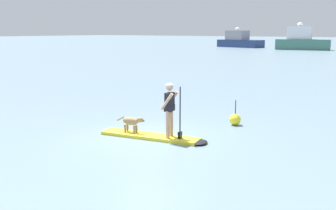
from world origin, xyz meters
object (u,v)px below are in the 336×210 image
(moored_boat_far_starboard, at_px, (239,41))
(marker_buoy, at_px, (235,119))
(paddleboard, at_px, (156,137))
(dog, at_px, (132,122))
(person_paddler, at_px, (170,106))
(moored_boat_starboard, at_px, (302,41))

(moored_boat_far_starboard, distance_m, marker_buoy, 67.23)
(paddleboard, bearing_deg, dog, -168.85)
(person_paddler, relative_size, marker_buoy, 1.85)
(dog, bearing_deg, paddleboard, 11.15)
(paddleboard, bearing_deg, moored_boat_far_starboard, 113.05)
(dog, relative_size, moored_boat_far_starboard, 0.10)
(dog, distance_m, moored_boat_starboard, 61.75)
(paddleboard, bearing_deg, person_paddler, 11.15)
(dog, bearing_deg, moored_boat_far_starboard, 112.35)
(moored_boat_starboard, relative_size, marker_buoy, 10.28)
(person_paddler, xyz_separation_m, marker_buoy, (0.78, 2.96, -0.87))
(moored_boat_far_starboard, bearing_deg, person_paddler, -66.57)
(paddleboard, distance_m, moored_boat_starboard, 61.78)
(paddleboard, xyz_separation_m, dog, (-0.85, -0.17, 0.41))
(paddleboard, xyz_separation_m, moored_boat_far_starboard, (-27.21, 63.95, 1.20))
(person_paddler, distance_m, moored_boat_far_starboard, 69.60)
(moored_boat_starboard, bearing_deg, dog, -78.07)
(moored_boat_far_starboard, bearing_deg, paddleboard, -66.95)
(moored_boat_far_starboard, relative_size, marker_buoy, 10.95)
(person_paddler, relative_size, dog, 1.65)
(dog, xyz_separation_m, moored_boat_starboard, (-12.76, 60.41, 1.08))
(paddleboard, relative_size, person_paddler, 2.13)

